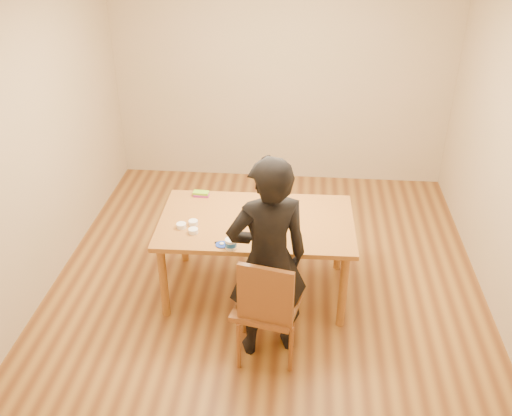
# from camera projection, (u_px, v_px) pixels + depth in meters

# --- Properties ---
(room_shell) EXTENTS (4.00, 4.50, 2.70)m
(room_shell) POSITION_uv_depth(u_px,v_px,m) (271.00, 135.00, 5.00)
(room_shell) COLOR brown
(room_shell) RESTS_ON ground
(dining_table) EXTENTS (1.70, 1.03, 0.04)m
(dining_table) POSITION_uv_depth(u_px,v_px,m) (257.00, 222.00, 4.92)
(dining_table) COLOR brown
(dining_table) RESTS_ON floor
(dining_chair) EXTENTS (0.55, 0.55, 0.04)m
(dining_chair) POSITION_uv_depth(u_px,v_px,m) (267.00, 306.00, 4.38)
(dining_chair) COLOR brown
(dining_chair) RESTS_ON floor
(cake_plate) EXTENTS (0.31, 0.31, 0.02)m
(cake_plate) POSITION_uv_depth(u_px,v_px,m) (266.00, 215.00, 4.97)
(cake_plate) COLOR red
(cake_plate) RESTS_ON dining_table
(cake) EXTENTS (0.21, 0.21, 0.07)m
(cake) POSITION_uv_depth(u_px,v_px,m) (266.00, 210.00, 4.94)
(cake) COLOR white
(cake) RESTS_ON cake_plate
(frosting_dome) EXTENTS (0.20, 0.20, 0.03)m
(frosting_dome) POSITION_uv_depth(u_px,v_px,m) (266.00, 206.00, 4.92)
(frosting_dome) COLOR white
(frosting_dome) RESTS_ON cake
(frosting_tub) EXTENTS (0.09, 0.09, 0.08)m
(frosting_tub) POSITION_uv_depth(u_px,v_px,m) (231.00, 244.00, 4.52)
(frosting_tub) COLOR white
(frosting_tub) RESTS_ON dining_table
(frosting_lid) EXTENTS (0.10, 0.10, 0.01)m
(frosting_lid) POSITION_uv_depth(u_px,v_px,m) (222.00, 245.00, 4.57)
(frosting_lid) COLOR #1A35AC
(frosting_lid) RESTS_ON dining_table
(frosting_dollop) EXTENTS (0.04, 0.04, 0.02)m
(frosting_dollop) POSITION_uv_depth(u_px,v_px,m) (222.00, 243.00, 4.57)
(frosting_dollop) COLOR white
(frosting_dollop) RESTS_ON frosting_lid
(ramekin_green) EXTENTS (0.08, 0.08, 0.04)m
(ramekin_green) POSITION_uv_depth(u_px,v_px,m) (193.00, 231.00, 4.73)
(ramekin_green) COLOR white
(ramekin_green) RESTS_ON dining_table
(ramekin_yellow) EXTENTS (0.08, 0.08, 0.04)m
(ramekin_yellow) POSITION_uv_depth(u_px,v_px,m) (193.00, 223.00, 4.84)
(ramekin_yellow) COLOR white
(ramekin_yellow) RESTS_ON dining_table
(ramekin_multi) EXTENTS (0.08, 0.08, 0.04)m
(ramekin_multi) POSITION_uv_depth(u_px,v_px,m) (181.00, 226.00, 4.80)
(ramekin_multi) COLOR white
(ramekin_multi) RESTS_ON dining_table
(candy_box_pink) EXTENTS (0.14, 0.07, 0.02)m
(candy_box_pink) POSITION_uv_depth(u_px,v_px,m) (201.00, 195.00, 5.28)
(candy_box_pink) COLOR #D0307A
(candy_box_pink) RESTS_ON dining_table
(candy_box_green) EXTENTS (0.15, 0.08, 0.02)m
(candy_box_green) POSITION_uv_depth(u_px,v_px,m) (201.00, 193.00, 5.27)
(candy_box_green) COLOR green
(candy_box_green) RESTS_ON candy_box_pink
(spatula) EXTENTS (0.17, 0.05, 0.01)m
(spatula) POSITION_uv_depth(u_px,v_px,m) (225.00, 242.00, 4.61)
(spatula) COLOR black
(spatula) RESTS_ON dining_table
(person) EXTENTS (0.72, 0.58, 1.70)m
(person) POSITION_uv_depth(u_px,v_px,m) (268.00, 260.00, 4.22)
(person) COLOR black
(person) RESTS_ON floor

